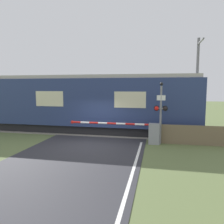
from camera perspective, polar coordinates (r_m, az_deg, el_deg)
The scene contains 7 objects.
ground_plane at distance 12.39m, azimuth -5.51°, elevation -8.45°, with size 80.00×80.00×0.00m, color #5B6B3D.
track_bed at distance 15.60m, azimuth -1.75°, elevation -5.19°, with size 36.00×3.20×0.13m.
train at distance 16.49m, azimuth -13.71°, elevation 2.36°, with size 19.71×2.83×4.00m.
crossing_barrier at distance 12.55m, azimuth 9.10°, elevation -5.17°, with size 5.28×0.44×1.19m.
signal_post at distance 12.35m, azimuth 12.63°, elevation 0.62°, with size 0.76×0.26×3.45m.
catenary_pole at distance 16.96m, azimuth 21.28°, elevation 7.03°, with size 0.20×1.90×6.64m.
roadside_fence at distance 12.96m, azimuth 21.10°, elevation -5.71°, with size 4.20×0.06×1.10m.
Camera 1 is at (3.60, -11.41, 3.22)m, focal length 35.00 mm.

